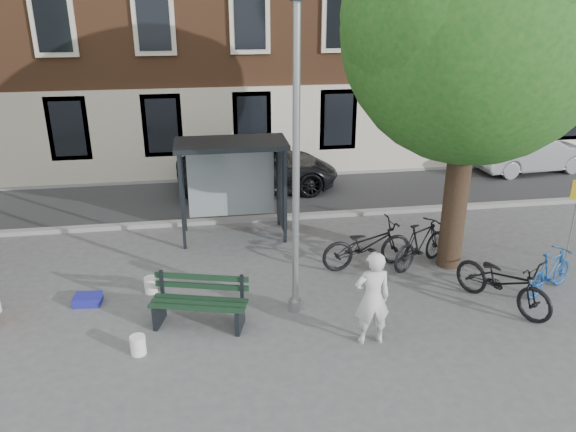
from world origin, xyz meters
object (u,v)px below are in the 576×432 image
Objects in this scene: bike_b at (550,271)px; car_silver at (533,152)px; painter at (372,298)px; bike_c at (503,281)px; lamppost at (296,183)px; bus_shelter at (247,166)px; bench at (200,304)px; bike_a at (367,245)px; car_dark at (258,169)px; bike_d at (421,244)px.

car_silver is (4.53, 8.32, 0.21)m from bike_b.
painter is 0.43× the size of car_silver.
bike_c is (3.07, 0.82, -0.34)m from painter.
bike_c is (4.27, -0.50, -2.20)m from lamppost.
bus_shelter is 1.44× the size of bench.
lamppost is 2.57m from painter.
bench is 0.89× the size of bike_c.
bus_shelter reaches higher than car_silver.
lamppost is 3.09× the size of bench.
car_silver reaches higher than bike_a.
car_silver is (5.86, 8.73, 0.12)m from bike_c.
painter is at bearing -175.92° from car_dark.
painter is 9.10m from car_dark.
bus_shelter reaches higher than bike_c.
lamppost is at bearing 22.08° from bench.
bench is at bearing 63.20° from bike_b.
bench is at bearing 162.71° from car_dark.
bike_d is 0.36× the size of car_dark.
lamppost reaches higher than car_dark.
bike_a is at bearing 53.41° from bike_d.
car_dark is at bearing 89.71° from lamppost.
bike_c is at bearing 79.14° from bike_b.
bench is 4.38m from bike_a.
bike_c is 9.23m from car_dark.
bike_b is 0.39× the size of car_silver.
bike_a is 1.29m from bike_d.
bench is 0.46× the size of car_silver.
bike_a reaches higher than bike_b.
bench is 14.73m from car_silver.
bike_a is at bearing 123.24° from car_silver.
bus_shelter is 3.80m from bike_a.
car_dark is at bearing 87.34° from car_silver.
car_dark is (0.65, 3.60, -1.19)m from bus_shelter.
bike_b is at bearing -34.13° from bus_shelter.
painter is at bearing 113.00° from bike_d.
bike_b is (5.59, -0.10, -2.28)m from lamppost.
car_silver is (10.08, 0.52, -0.02)m from car_dark.
bike_a is 0.52× the size of car_silver.
car_dark reaches higher than bike_d.
bench is 8.18m from car_dark.
lamppost is 4.26m from bike_d.
bike_b is 9.48m from car_silver.
bike_c reaches higher than bike_d.
bike_c is 10.51m from car_silver.
bus_shelter is 1.28× the size of bike_c.
car_dark reaches higher than car_silver.
bus_shelter reaches higher than bike_d.
lamppost reaches higher than car_silver.
bus_shelter is at bearing 40.22° from bike_a.
bench is 6.22m from bike_c.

